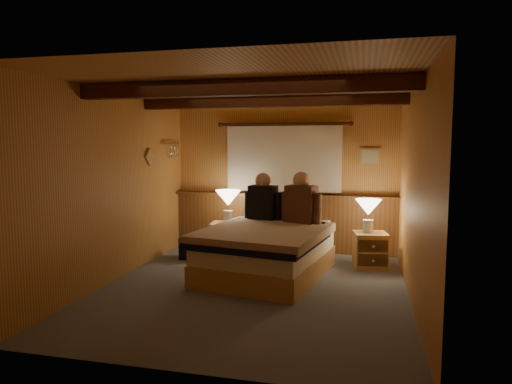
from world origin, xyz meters
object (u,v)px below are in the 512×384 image
(bed, at_px, (266,251))
(person_left, at_px, (263,200))
(lamp_right, at_px, (368,209))
(nightstand_left, at_px, (226,239))
(person_right, at_px, (301,201))
(nightstand_right, at_px, (370,250))
(lamp_left, at_px, (228,200))
(duffel_bag, at_px, (198,247))

(bed, bearing_deg, person_left, 116.22)
(lamp_right, bearing_deg, nightstand_left, 174.29)
(person_right, bearing_deg, bed, -108.27)
(nightstand_left, bearing_deg, bed, -55.85)
(nightstand_right, bearing_deg, lamp_left, 164.15)
(nightstand_left, xyz_separation_m, nightstand_right, (2.21, -0.23, -0.01))
(person_right, height_order, duffel_bag, person_right)
(nightstand_right, bearing_deg, person_right, -175.24)
(lamp_right, height_order, duffel_bag, lamp_right)
(nightstand_left, bearing_deg, nightstand_right, -12.73)
(lamp_left, relative_size, lamp_right, 1.09)
(lamp_right, distance_m, person_left, 1.50)
(person_right, bearing_deg, lamp_right, 34.10)
(lamp_left, xyz_separation_m, person_right, (1.21, -0.48, 0.07))
(lamp_right, bearing_deg, person_right, -163.86)
(lamp_left, bearing_deg, nightstand_left, 173.85)
(bed, height_order, nightstand_right, bed)
(nightstand_left, relative_size, lamp_left, 0.99)
(bed, xyz_separation_m, lamp_left, (-0.82, 1.00, 0.53))
(duffel_bag, bearing_deg, bed, -46.49)
(nightstand_right, bearing_deg, bed, -159.94)
(nightstand_right, relative_size, person_right, 0.69)
(bed, xyz_separation_m, nightstand_right, (1.34, 0.77, -0.09))
(nightstand_right, xyz_separation_m, duffel_bag, (-2.57, -0.06, -0.08))
(nightstand_left, height_order, nightstand_right, nightstand_left)
(nightstand_left, relative_size, person_right, 0.69)
(nightstand_left, height_order, lamp_left, lamp_left)
(person_left, bearing_deg, duffel_bag, -171.40)
(lamp_right, bearing_deg, person_left, -176.33)
(bed, distance_m, lamp_right, 1.59)
(bed, height_order, duffel_bag, bed)
(nightstand_right, relative_size, lamp_left, 0.99)
(duffel_bag, bearing_deg, nightstand_left, 22.34)
(nightstand_right, bearing_deg, person_left, 173.14)
(nightstand_right, height_order, lamp_right, lamp_right)
(duffel_bag, bearing_deg, person_left, -17.62)
(lamp_left, bearing_deg, bed, -50.40)
(nightstand_left, height_order, lamp_right, lamp_right)
(nightstand_right, xyz_separation_m, lamp_right, (-0.04, 0.02, 0.58))
(bed, bearing_deg, lamp_left, 139.60)
(bed, bearing_deg, person_right, 63.77)
(nightstand_left, distance_m, person_right, 1.50)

